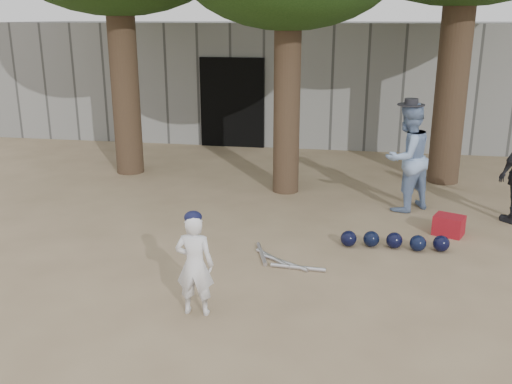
# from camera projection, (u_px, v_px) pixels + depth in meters

# --- Properties ---
(ground) EXTENTS (70.00, 70.00, 0.00)m
(ground) POSITION_uv_depth(u_px,v_px,m) (193.00, 288.00, 6.89)
(ground) COLOR #937C5E
(ground) RESTS_ON ground
(boy_player) EXTENTS (0.43, 0.29, 1.16)m
(boy_player) POSITION_uv_depth(u_px,v_px,m) (195.00, 265.00, 6.16)
(boy_player) COLOR white
(boy_player) RESTS_ON ground
(spectator_blue) EXTENTS (1.12, 1.10, 1.81)m
(spectator_blue) POSITION_uv_depth(u_px,v_px,m) (407.00, 158.00, 9.45)
(spectator_blue) COLOR #829DC8
(spectator_blue) RESTS_ON ground
(red_bag) EXTENTS (0.51, 0.46, 0.30)m
(red_bag) POSITION_uv_depth(u_px,v_px,m) (449.00, 225.00, 8.55)
(red_bag) COLOR maroon
(red_bag) RESTS_ON ground
(back_building) EXTENTS (16.00, 5.24, 3.00)m
(back_building) POSITION_uv_depth(u_px,v_px,m) (292.00, 77.00, 16.17)
(back_building) COLOR gray
(back_building) RESTS_ON ground
(helmet_row) EXTENTS (1.51, 0.28, 0.23)m
(helmet_row) POSITION_uv_depth(u_px,v_px,m) (394.00, 241.00, 8.04)
(helmet_row) COLOR black
(helmet_row) RESTS_ON ground
(bat_pile) EXTENTS (1.03, 0.80, 0.06)m
(bat_pile) POSITION_uv_depth(u_px,v_px,m) (279.00, 260.00, 7.61)
(bat_pile) COLOR silver
(bat_pile) RESTS_ON ground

